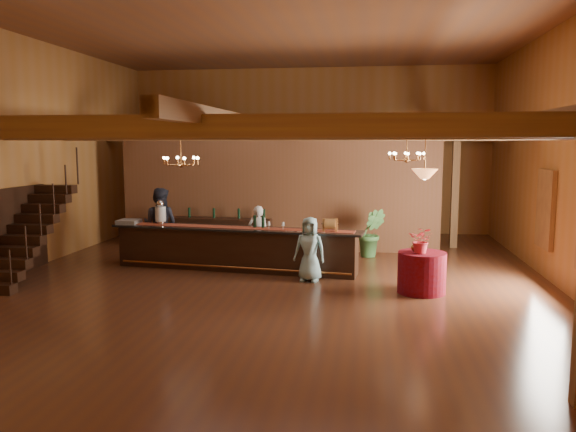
# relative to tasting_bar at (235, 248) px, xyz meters

# --- Properties ---
(floor) EXTENTS (14.00, 14.00, 0.00)m
(floor) POSITION_rel_tasting_bar_xyz_m (1.08, -0.77, -0.52)
(floor) COLOR #4D291A
(floor) RESTS_ON ground
(ceiling) EXTENTS (14.00, 14.00, 0.00)m
(ceiling) POSITION_rel_tasting_bar_xyz_m (1.08, -0.77, 4.98)
(ceiling) COLOR brown
(ceiling) RESTS_ON wall_back
(wall_back) EXTENTS (12.00, 0.10, 5.50)m
(wall_back) POSITION_rel_tasting_bar_xyz_m (1.08, 6.23, 2.23)
(wall_back) COLOR #9F652D
(wall_back) RESTS_ON floor
(wall_front) EXTENTS (12.00, 0.10, 5.50)m
(wall_front) POSITION_rel_tasting_bar_xyz_m (1.08, -7.77, 2.23)
(wall_front) COLOR #9F652D
(wall_front) RESTS_ON floor
(wall_left) EXTENTS (0.10, 14.00, 5.50)m
(wall_left) POSITION_rel_tasting_bar_xyz_m (-4.92, -0.77, 2.23)
(wall_left) COLOR #9F652D
(wall_left) RESTS_ON floor
(wall_right) EXTENTS (0.10, 14.00, 5.50)m
(wall_right) POSITION_rel_tasting_bar_xyz_m (7.08, -0.77, 2.23)
(wall_right) COLOR #9F652D
(wall_right) RESTS_ON floor
(beam_grid) EXTENTS (11.90, 13.90, 0.39)m
(beam_grid) POSITION_rel_tasting_bar_xyz_m (1.08, -0.26, 2.72)
(beam_grid) COLOR olive
(beam_grid) RESTS_ON wall_left
(support_posts) EXTENTS (9.20, 10.20, 3.20)m
(support_posts) POSITION_rel_tasting_bar_xyz_m (1.08, -1.27, 1.08)
(support_posts) COLOR olive
(support_posts) RESTS_ON floor
(partition_wall) EXTENTS (9.00, 0.18, 3.10)m
(partition_wall) POSITION_rel_tasting_bar_xyz_m (0.58, 2.73, 1.03)
(partition_wall) COLOR brown
(partition_wall) RESTS_ON floor
(window_right_back) EXTENTS (0.12, 1.05, 1.75)m
(window_right_back) POSITION_rel_tasting_bar_xyz_m (7.03, 0.23, 1.03)
(window_right_back) COLOR white
(window_right_back) RESTS_ON wall_right
(staircase) EXTENTS (1.00, 2.80, 2.00)m
(staircase) POSITION_rel_tasting_bar_xyz_m (-4.37, -1.51, 0.48)
(staircase) COLOR black
(staircase) RESTS_ON floor
(backroom_boxes) EXTENTS (4.10, 0.60, 1.10)m
(backroom_boxes) POSITION_rel_tasting_bar_xyz_m (0.78, 4.73, 0.01)
(backroom_boxes) COLOR black
(backroom_boxes) RESTS_ON floor
(tasting_bar) EXTENTS (6.14, 1.45, 1.03)m
(tasting_bar) POSITION_rel_tasting_bar_xyz_m (0.00, 0.00, 0.00)
(tasting_bar) COLOR black
(tasting_bar) RESTS_ON floor
(beverage_dispenser) EXTENTS (0.26, 0.26, 0.60)m
(beverage_dispenser) POSITION_rel_tasting_bar_xyz_m (-1.93, 0.27, 0.79)
(beverage_dispenser) COLOR silver
(beverage_dispenser) RESTS_ON tasting_bar
(glass_rack_tray) EXTENTS (0.50, 0.50, 0.10)m
(glass_rack_tray) POSITION_rel_tasting_bar_xyz_m (-2.76, 0.27, 0.55)
(glass_rack_tray) COLOR gray
(glass_rack_tray) RESTS_ON tasting_bar
(raffle_drum) EXTENTS (0.34, 0.24, 0.30)m
(raffle_drum) POSITION_rel_tasting_bar_xyz_m (2.28, -0.31, 0.68)
(raffle_drum) COLOR #A7652B
(raffle_drum) RESTS_ON tasting_bar
(bar_bottle_0) EXTENTS (0.07, 0.07, 0.30)m
(bar_bottle_0) POSITION_rel_tasting_bar_xyz_m (0.47, 0.06, 0.65)
(bar_bottle_0) COLOR black
(bar_bottle_0) RESTS_ON tasting_bar
(bar_bottle_1) EXTENTS (0.07, 0.07, 0.30)m
(bar_bottle_1) POSITION_rel_tasting_bar_xyz_m (0.67, 0.04, 0.65)
(bar_bottle_1) COLOR black
(bar_bottle_1) RESTS_ON tasting_bar
(backbar_shelf) EXTENTS (3.30, 0.85, 0.92)m
(backbar_shelf) POSITION_rel_tasting_bar_xyz_m (-1.16, 2.32, -0.06)
(backbar_shelf) COLOR black
(backbar_shelf) RESTS_ON floor
(round_table) EXTENTS (0.96, 0.96, 0.83)m
(round_table) POSITION_rel_tasting_bar_xyz_m (4.21, -1.49, -0.10)
(round_table) COLOR #6E0406
(round_table) RESTS_ON floor
(chandelier_left) EXTENTS (0.80, 0.80, 0.73)m
(chandelier_left) POSITION_rel_tasting_bar_xyz_m (-0.95, -0.98, 2.11)
(chandelier_left) COLOR #9F5D2D
(chandelier_left) RESTS_ON beam_grid
(chandelier_right) EXTENTS (0.80, 0.80, 0.64)m
(chandelier_right) POSITION_rel_tasting_bar_xyz_m (3.96, 0.26, 2.20)
(chandelier_right) COLOR #9F5D2D
(chandelier_right) RESTS_ON beam_grid
(pendant_lamp) EXTENTS (0.52, 0.52, 0.90)m
(pendant_lamp) POSITION_rel_tasting_bar_xyz_m (4.21, -1.49, 1.89)
(pendant_lamp) COLOR #9F5D2D
(pendant_lamp) RESTS_ON beam_grid
(bartender) EXTENTS (0.54, 0.36, 1.46)m
(bartender) POSITION_rel_tasting_bar_xyz_m (0.41, 0.81, 0.21)
(bartender) COLOR silver
(bartender) RESTS_ON floor
(staff_second) EXTENTS (0.96, 0.78, 1.88)m
(staff_second) POSITION_rel_tasting_bar_xyz_m (-2.12, 0.71, 0.43)
(staff_second) COLOR #20232E
(staff_second) RESTS_ON floor
(guest) EXTENTS (0.76, 0.57, 1.42)m
(guest) POSITION_rel_tasting_bar_xyz_m (1.87, -0.84, 0.19)
(guest) COLOR #8DBEC4
(guest) RESTS_ON floor
(floor_plant) EXTENTS (0.74, 0.60, 1.30)m
(floor_plant) POSITION_rel_tasting_bar_xyz_m (3.21, 2.01, 0.13)
(floor_plant) COLOR #417A3A
(floor_plant) RESTS_ON floor
(table_flowers) EXTENTS (0.57, 0.53, 0.53)m
(table_flowers) POSITION_rel_tasting_bar_xyz_m (4.18, -1.61, 0.58)
(table_flowers) COLOR red
(table_flowers) RESTS_ON round_table
(table_vase) EXTENTS (0.17, 0.17, 0.30)m
(table_vase) POSITION_rel_tasting_bar_xyz_m (4.08, -1.39, 0.47)
(table_vase) COLOR #9F5D2D
(table_vase) RESTS_ON round_table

